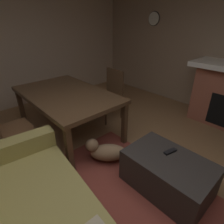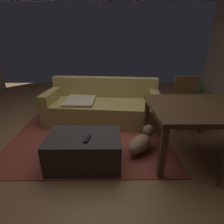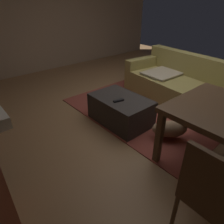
{
  "view_description": "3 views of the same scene",
  "coord_description": "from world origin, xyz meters",
  "px_view_note": "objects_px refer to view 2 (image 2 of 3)",
  "views": [
    {
      "loc": [
        -0.83,
        0.83,
        1.78
      ],
      "look_at": [
        0.6,
        -0.49,
        0.79
      ],
      "focal_mm": 29.7,
      "sensor_mm": 36.0,
      "label": 1
    },
    {
      "loc": [
        0.22,
        -2.59,
        1.54
      ],
      "look_at": [
        0.24,
        -0.64,
        0.73
      ],
      "focal_mm": 27.89,
      "sensor_mm": 36.0,
      "label": 2
    },
    {
      "loc": [
        1.88,
        -2.56,
        1.74
      ],
      "look_at": [
        0.3,
        -1.21,
        0.56
      ],
      "focal_mm": 32.46,
      "sensor_mm": 36.0,
      "label": 3
    }
  ],
  "objects_px": {
    "couch": "(103,106)",
    "small_dog": "(141,141)",
    "dining_chair_north": "(186,99)",
    "potted_plant": "(194,89)",
    "dining_table": "(216,111)",
    "ottoman_coffee_table": "(84,150)",
    "tv_remote": "(87,139)"
  },
  "relations": [
    {
      "from": "couch",
      "to": "small_dog",
      "type": "xyz_separation_m",
      "value": [
        0.6,
        -1.16,
        -0.11
      ]
    },
    {
      "from": "dining_chair_north",
      "to": "small_dog",
      "type": "height_order",
      "value": "dining_chair_north"
    },
    {
      "from": "potted_plant",
      "to": "small_dog",
      "type": "distance_m",
      "value": 3.01
    },
    {
      "from": "dining_table",
      "to": "potted_plant",
      "type": "height_order",
      "value": "dining_table"
    },
    {
      "from": "ottoman_coffee_table",
      "to": "small_dog",
      "type": "xyz_separation_m",
      "value": [
        0.79,
        0.23,
        -0.03
      ]
    },
    {
      "from": "couch",
      "to": "potted_plant",
      "type": "relative_size",
      "value": 4.02
    },
    {
      "from": "potted_plant",
      "to": "dining_table",
      "type": "bearing_deg",
      "value": -109.73
    },
    {
      "from": "tv_remote",
      "to": "small_dog",
      "type": "relative_size",
      "value": 0.31
    },
    {
      "from": "potted_plant",
      "to": "small_dog",
      "type": "height_order",
      "value": "potted_plant"
    },
    {
      "from": "couch",
      "to": "ottoman_coffee_table",
      "type": "xyz_separation_m",
      "value": [
        -0.19,
        -1.4,
        -0.09
      ]
    },
    {
      "from": "potted_plant",
      "to": "small_dog",
      "type": "bearing_deg",
      "value": -127.47
    },
    {
      "from": "couch",
      "to": "tv_remote",
      "type": "height_order",
      "value": "couch"
    },
    {
      "from": "small_dog",
      "to": "ottoman_coffee_table",
      "type": "bearing_deg",
      "value": -163.44
    },
    {
      "from": "ottoman_coffee_table",
      "to": "dining_chair_north",
      "type": "relative_size",
      "value": 1.0
    },
    {
      "from": "couch",
      "to": "potted_plant",
      "type": "height_order",
      "value": "couch"
    },
    {
      "from": "ottoman_coffee_table",
      "to": "dining_table",
      "type": "bearing_deg",
      "value": 6.68
    },
    {
      "from": "tv_remote",
      "to": "dining_table",
      "type": "xyz_separation_m",
      "value": [
        1.69,
        0.31,
        0.24
      ]
    },
    {
      "from": "couch",
      "to": "small_dog",
      "type": "distance_m",
      "value": 1.32
    },
    {
      "from": "couch",
      "to": "potted_plant",
      "type": "xyz_separation_m",
      "value": [
        2.43,
        1.22,
        0.02
      ]
    },
    {
      "from": "potted_plant",
      "to": "small_dog",
      "type": "xyz_separation_m",
      "value": [
        -1.83,
        -2.39,
        -0.13
      ]
    },
    {
      "from": "potted_plant",
      "to": "ottoman_coffee_table",
      "type": "bearing_deg",
      "value": -134.97
    },
    {
      "from": "tv_remote",
      "to": "dining_chair_north",
      "type": "bearing_deg",
      "value": 49.01
    },
    {
      "from": "ottoman_coffee_table",
      "to": "small_dog",
      "type": "bearing_deg",
      "value": 16.56
    },
    {
      "from": "tv_remote",
      "to": "potted_plant",
      "type": "height_order",
      "value": "potted_plant"
    },
    {
      "from": "tv_remote",
      "to": "dining_chair_north",
      "type": "xyz_separation_m",
      "value": [
        1.69,
        1.24,
        0.09
      ]
    },
    {
      "from": "dining_table",
      "to": "dining_chair_north",
      "type": "distance_m",
      "value": 0.94
    },
    {
      "from": "ottoman_coffee_table",
      "to": "dining_chair_north",
      "type": "xyz_separation_m",
      "value": [
        1.75,
        1.13,
        0.31
      ]
    },
    {
      "from": "tv_remote",
      "to": "potted_plant",
      "type": "xyz_separation_m",
      "value": [
        2.56,
        2.72,
        -0.12
      ]
    },
    {
      "from": "tv_remote",
      "to": "couch",
      "type": "bearing_deg",
      "value": 98.06
    },
    {
      "from": "tv_remote",
      "to": "ottoman_coffee_table",
      "type": "bearing_deg",
      "value": 133.17
    },
    {
      "from": "dining_table",
      "to": "potted_plant",
      "type": "relative_size",
      "value": 3.08
    },
    {
      "from": "dining_chair_north",
      "to": "potted_plant",
      "type": "relative_size",
      "value": 1.64
    }
  ]
}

